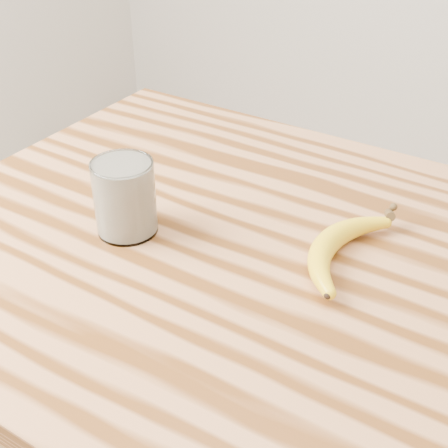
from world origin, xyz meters
The scene contains 3 objects.
table centered at (0.00, 0.00, 0.77)m, with size 1.20×0.80×0.90m.
smoothie_glass centered at (-0.27, -0.06, 0.96)m, with size 0.09×0.09×0.11m.
banana centered at (0.00, 0.04, 0.92)m, with size 0.10×0.28×0.03m, color gold, non-canonical shape.
Camera 1 is at (0.26, -0.63, 1.42)m, focal length 50.00 mm.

